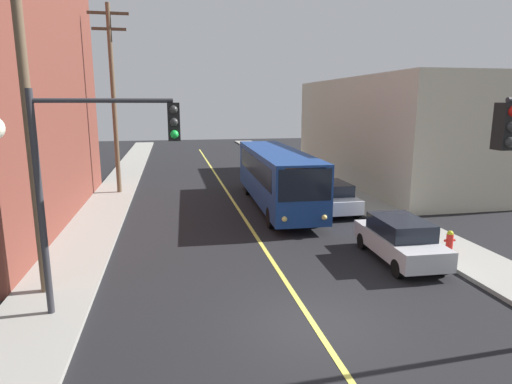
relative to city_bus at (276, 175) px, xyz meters
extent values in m
plane|color=black|center=(-2.20, -13.29, -1.82)|extent=(120.00, 120.00, 0.00)
cube|color=gray|center=(-9.45, -3.29, -1.74)|extent=(2.50, 90.00, 0.15)
cube|color=gray|center=(5.05, -3.29, -1.74)|extent=(2.50, 90.00, 0.15)
cube|color=#D8CC4C|center=(-2.20, 1.71, -1.81)|extent=(0.16, 60.00, 0.01)
cube|color=black|center=(-10.74, -0.76, -0.22)|extent=(0.06, 13.11, 1.30)
cube|color=black|center=(-10.74, -0.76, 2.98)|extent=(0.06, 13.11, 1.30)
cube|color=black|center=(-10.74, -0.76, 6.18)|extent=(0.06, 13.11, 1.30)
cube|color=beige|center=(12.30, 6.19, 1.93)|extent=(12.00, 19.30, 7.50)
cube|color=black|center=(6.34, 6.19, -0.22)|extent=(0.06, 13.51, 1.30)
cube|color=black|center=(6.34, 6.19, 2.98)|extent=(0.06, 13.51, 1.30)
cube|color=navy|center=(0.00, 0.01, 0.01)|extent=(2.94, 12.08, 2.75)
cube|color=black|center=(-0.19, -5.96, 0.53)|extent=(2.35, 0.16, 1.40)
cube|color=black|center=(0.20, 5.99, 0.63)|extent=(2.30, 0.15, 1.10)
cube|color=black|center=(-1.25, 0.05, 0.53)|extent=(0.39, 10.20, 1.10)
cube|color=black|center=(1.25, -0.03, 0.53)|extent=(0.39, 10.20, 1.10)
cube|color=orange|center=(-0.19, -5.95, 1.13)|extent=(1.79, 0.12, 0.30)
sphere|color=#F9D872|center=(-1.09, -5.97, -0.92)|extent=(0.24, 0.24, 0.24)
sphere|color=#F9D872|center=(0.70, -6.03, -0.92)|extent=(0.24, 0.24, 0.24)
cylinder|color=black|center=(-1.26, -4.15, -1.32)|extent=(0.33, 1.01, 1.00)
cylinder|color=black|center=(0.99, -4.22, -1.32)|extent=(0.33, 1.01, 1.00)
cylinder|color=black|center=(-1.01, 3.55, -1.32)|extent=(0.33, 1.01, 1.00)
cylinder|color=black|center=(1.24, 3.47, -1.32)|extent=(0.33, 1.01, 1.00)
cube|color=#B7B7BC|center=(2.45, -9.30, -1.15)|extent=(1.96, 4.46, 0.70)
cube|color=black|center=(2.45, -9.30, -0.50)|extent=(1.71, 2.52, 0.60)
cylinder|color=black|center=(1.60, -10.77, -1.50)|extent=(0.24, 0.65, 0.64)
cylinder|color=black|center=(3.19, -10.83, -1.50)|extent=(0.24, 0.65, 0.64)
cylinder|color=black|center=(1.70, -7.77, -1.50)|extent=(0.24, 0.65, 0.64)
cylinder|color=black|center=(3.30, -7.83, -1.50)|extent=(0.24, 0.65, 0.64)
cube|color=silver|center=(2.65, -1.77, -1.15)|extent=(1.80, 4.40, 0.70)
cube|color=black|center=(2.65, -1.77, -0.50)|extent=(1.62, 2.47, 0.60)
cylinder|color=black|center=(1.85, -3.27, -1.50)|extent=(0.22, 0.64, 0.64)
cylinder|color=black|center=(3.45, -3.27, -1.50)|extent=(0.22, 0.64, 0.64)
cylinder|color=black|center=(1.85, -0.27, -1.50)|extent=(0.22, 0.64, 0.64)
cylinder|color=black|center=(3.45, -0.27, -1.50)|extent=(0.22, 0.64, 0.64)
cylinder|color=brown|center=(-9.67, -9.95, 3.97)|extent=(0.28, 0.28, 11.28)
cylinder|color=brown|center=(-9.11, 5.23, 4.07)|extent=(0.28, 0.28, 11.49)
cube|color=#4C3D2D|center=(-9.11, 5.23, 9.22)|extent=(2.40, 0.16, 0.16)
cube|color=#4C3D2D|center=(-9.11, 5.23, 8.32)|extent=(2.00, 0.16, 0.16)
cylinder|color=#2D2D33|center=(-9.15, -11.48, 1.33)|extent=(0.18, 0.18, 6.00)
cylinder|color=#2D2D33|center=(-7.40, -11.48, 4.03)|extent=(3.50, 0.12, 0.12)
cube|color=black|center=(-5.65, -11.48, 3.48)|extent=(0.32, 0.36, 1.00)
sphere|color=#2D2D2D|center=(-5.65, -11.67, 3.80)|extent=(0.22, 0.22, 0.22)
sphere|color=#2D2D2D|center=(-5.65, -11.67, 3.48)|extent=(0.22, 0.22, 0.22)
sphere|color=green|center=(-5.65, -11.67, 3.16)|extent=(0.22, 0.22, 0.22)
cube|color=black|center=(1.25, -15.22, 3.48)|extent=(0.32, 0.36, 1.00)
sphere|color=#2D2D2D|center=(1.25, -15.41, 3.48)|extent=(0.22, 0.22, 0.22)
sphere|color=#2D2D2D|center=(1.25, -15.41, 3.16)|extent=(0.22, 0.22, 0.22)
cylinder|color=red|center=(4.65, -9.15, -1.32)|extent=(0.26, 0.26, 0.70)
sphere|color=gold|center=(4.65, -9.15, -0.95)|extent=(0.24, 0.24, 0.24)
cylinder|color=red|center=(4.49, -9.15, -1.22)|extent=(0.12, 0.10, 0.10)
cylinder|color=red|center=(4.81, -9.15, -1.22)|extent=(0.12, 0.10, 0.10)
camera|label=1|loc=(-5.76, -23.32, 3.98)|focal=30.35mm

